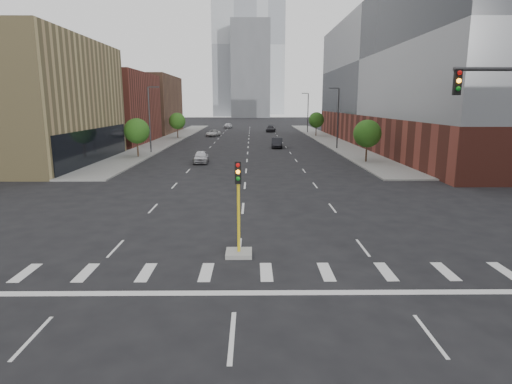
{
  "coord_description": "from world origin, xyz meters",
  "views": [
    {
      "loc": [
        0.61,
        -9.73,
        6.91
      ],
      "look_at": [
        0.81,
        11.34,
        2.5
      ],
      "focal_mm": 30.0,
      "sensor_mm": 36.0,
      "label": 1
    }
  ],
  "objects_px": {
    "car_distant": "(228,125)",
    "car_mid_right": "(277,143)",
    "car_far_left": "(213,133)",
    "car_near_left": "(201,157)",
    "car_deep_right": "(271,129)",
    "median_traffic_signal": "(239,235)"
  },
  "relations": [
    {
      "from": "car_deep_right",
      "to": "car_near_left",
      "type": "bearing_deg",
      "value": -93.46
    },
    {
      "from": "car_mid_right",
      "to": "car_distant",
      "type": "distance_m",
      "value": 53.45
    },
    {
      "from": "median_traffic_signal",
      "to": "car_far_left",
      "type": "bearing_deg",
      "value": 96.02
    },
    {
      "from": "car_distant",
      "to": "car_near_left",
      "type": "bearing_deg",
      "value": -81.8
    },
    {
      "from": "car_mid_right",
      "to": "car_deep_right",
      "type": "relative_size",
      "value": 0.95
    },
    {
      "from": "car_far_left",
      "to": "car_deep_right",
      "type": "bearing_deg",
      "value": 56.69
    },
    {
      "from": "car_near_left",
      "to": "car_mid_right",
      "type": "height_order",
      "value": "car_mid_right"
    },
    {
      "from": "median_traffic_signal",
      "to": "car_far_left",
      "type": "distance_m",
      "value": 71.83
    },
    {
      "from": "median_traffic_signal",
      "to": "car_deep_right",
      "type": "xyz_separation_m",
      "value": [
        5.18,
        85.14,
        -0.25
      ]
    },
    {
      "from": "median_traffic_signal",
      "to": "car_deep_right",
      "type": "distance_m",
      "value": 85.29
    },
    {
      "from": "car_far_left",
      "to": "car_distant",
      "type": "height_order",
      "value": "car_distant"
    },
    {
      "from": "car_near_left",
      "to": "car_far_left",
      "type": "bearing_deg",
      "value": 90.22
    },
    {
      "from": "car_mid_right",
      "to": "car_distant",
      "type": "height_order",
      "value": "car_mid_right"
    },
    {
      "from": "car_near_left",
      "to": "car_distant",
      "type": "xyz_separation_m",
      "value": [
        -0.66,
        69.6,
        0.02
      ]
    },
    {
      "from": "car_mid_right",
      "to": "car_far_left",
      "type": "relative_size",
      "value": 0.99
    },
    {
      "from": "car_mid_right",
      "to": "car_distant",
      "type": "relative_size",
      "value": 1.12
    },
    {
      "from": "car_near_left",
      "to": "car_distant",
      "type": "height_order",
      "value": "car_distant"
    },
    {
      "from": "car_near_left",
      "to": "car_deep_right",
      "type": "xyz_separation_m",
      "value": [
        10.54,
        54.11,
        0.02
      ]
    },
    {
      "from": "car_near_left",
      "to": "car_mid_right",
      "type": "bearing_deg",
      "value": 57.2
    },
    {
      "from": "median_traffic_signal",
      "to": "car_mid_right",
      "type": "bearing_deg",
      "value": 84.61
    },
    {
      "from": "car_near_left",
      "to": "car_deep_right",
      "type": "bearing_deg",
      "value": 76.13
    },
    {
      "from": "car_distant",
      "to": "car_mid_right",
      "type": "bearing_deg",
      "value": -70.94
    }
  ]
}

